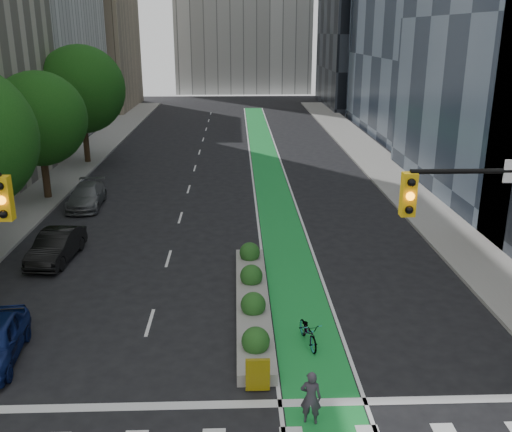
{
  "coord_description": "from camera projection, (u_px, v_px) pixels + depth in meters",
  "views": [
    {
      "loc": [
        0.65,
        -12.28,
        9.92
      ],
      "look_at": [
        1.4,
        8.96,
        3.0
      ],
      "focal_mm": 40.0,
      "sensor_mm": 36.0,
      "label": 1
    }
  ],
  "objects": [
    {
      "name": "sidewalk_left",
      "position": [
        50.0,
        185.0,
        38.05
      ],
      "size": [
        3.6,
        90.0,
        0.15
      ],
      "primitive_type": "cube",
      "color": "gray",
      "rests_on": "ground"
    },
    {
      "name": "sidewalk_right",
      "position": [
        400.0,
        182.0,
        38.85
      ],
      "size": [
        3.6,
        90.0,
        0.15
      ],
      "primitive_type": "cube",
      "color": "gray",
      "rests_on": "ground"
    },
    {
      "name": "bike_lane_paint",
      "position": [
        267.0,
        168.0,
        43.32
      ],
      "size": [
        2.2,
        70.0,
        0.01
      ],
      "primitive_type": "cube",
      "color": "green",
      "rests_on": "ground"
    },
    {
      "name": "building_tan_far",
      "position": [
        73.0,
        5.0,
        72.73
      ],
      "size": [
        14.0,
        16.0,
        26.0
      ],
      "primitive_type": "cube",
      "color": "tan",
      "rests_on": "ground"
    },
    {
      "name": "tree_midfar",
      "position": [
        39.0,
        119.0,
        33.72
      ],
      "size": [
        5.6,
        5.6,
        7.76
      ],
      "color": "black",
      "rests_on": "ground"
    },
    {
      "name": "tree_far",
      "position": [
        81.0,
        90.0,
        42.99
      ],
      "size": [
        6.6,
        6.6,
        9.0
      ],
      "color": "black",
      "rests_on": "ground"
    },
    {
      "name": "median_planter",
      "position": [
        252.0,
        299.0,
        21.33
      ],
      "size": [
        1.2,
        10.26,
        1.1
      ],
      "color": "gray",
      "rests_on": "ground"
    },
    {
      "name": "bicycle",
      "position": [
        308.0,
        332.0,
        18.83
      ],
      "size": [
        0.91,
        1.8,
        0.9
      ],
      "primitive_type": "imported",
      "rotation": [
        0.0,
        0.0,
        0.19
      ],
      "color": "gray",
      "rests_on": "ground"
    },
    {
      "name": "cyclist",
      "position": [
        311.0,
        398.0,
        14.93
      ],
      "size": [
        0.63,
        0.48,
        1.54
      ],
      "primitive_type": "imported",
      "rotation": [
        0.0,
        0.0,
        2.93
      ],
      "color": "#343039",
      "rests_on": "ground"
    },
    {
      "name": "parked_car_left_mid",
      "position": [
        56.0,
        246.0,
        25.65
      ],
      "size": [
        1.79,
        4.24,
        1.36
      ],
      "primitive_type": "imported",
      "rotation": [
        0.0,
        0.0,
        -0.08
      ],
      "color": "black",
      "rests_on": "ground"
    },
    {
      "name": "parked_car_left_far",
      "position": [
        87.0,
        196.0,
        33.57
      ],
      "size": [
        2.08,
        4.6,
        1.31
      ],
      "primitive_type": "imported",
      "rotation": [
        0.0,
        0.0,
        0.06
      ],
      "color": "#585A5D",
      "rests_on": "ground"
    }
  ]
}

